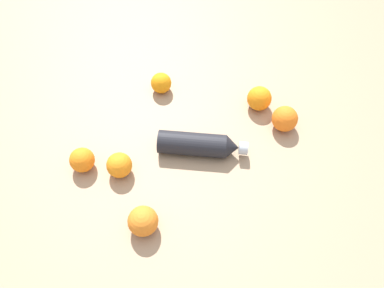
# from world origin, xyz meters

# --- Properties ---
(ground_plane) EXTENTS (2.40, 2.40, 0.00)m
(ground_plane) POSITION_xyz_m (0.00, 0.00, 0.00)
(ground_plane) COLOR #9E7F60
(water_bottle) EXTENTS (0.14, 0.25, 0.07)m
(water_bottle) POSITION_xyz_m (0.03, 0.00, 0.03)
(water_bottle) COLOR black
(water_bottle) RESTS_ON ground_plane
(orange_0) EXTENTS (0.08, 0.08, 0.08)m
(orange_0) POSITION_xyz_m (-0.24, 0.03, 0.04)
(orange_0) COLOR orange
(orange_0) RESTS_ON ground_plane
(orange_1) EXTENTS (0.07, 0.07, 0.07)m
(orange_1) POSITION_xyz_m (0.26, -0.09, 0.04)
(orange_1) COLOR orange
(orange_1) RESTS_ON ground_plane
(orange_2) EXTENTS (0.07, 0.07, 0.07)m
(orange_2) POSITION_xyz_m (-0.12, 0.17, 0.03)
(orange_2) COLOR orange
(orange_2) RESTS_ON ground_plane
(orange_3) EXTENTS (0.07, 0.07, 0.07)m
(orange_3) POSITION_xyz_m (0.20, 0.21, 0.03)
(orange_3) COLOR orange
(orange_3) RESTS_ON ground_plane
(orange_4) EXTENTS (0.07, 0.07, 0.07)m
(orange_4) POSITION_xyz_m (-0.15, 0.27, 0.03)
(orange_4) COLOR orange
(orange_4) RESTS_ON ground_plane
(orange_5) EXTENTS (0.08, 0.08, 0.08)m
(orange_5) POSITION_xyz_m (0.22, -0.19, 0.04)
(orange_5) COLOR orange
(orange_5) RESTS_ON ground_plane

